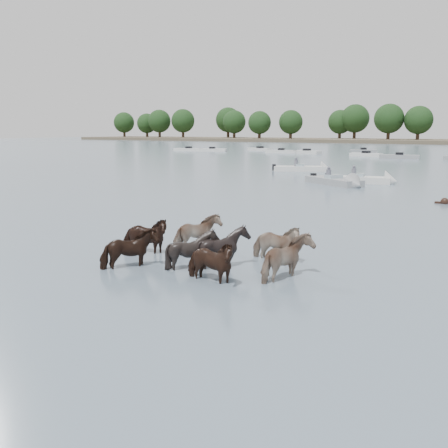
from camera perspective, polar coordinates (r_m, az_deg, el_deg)
The scene contains 8 objects.
ground at distance 14.66m, azimuth -0.34°, elevation -5.45°, with size 400.00×400.00×0.00m, color slate.
shoreline at distance 179.57m, azimuth 6.07°, elevation 9.32°, with size 160.00×30.00×1.00m, color #4C4233.
pony_herd at distance 15.36m, azimuth -1.93°, elevation -2.89°, with size 6.98×4.70×1.49m.
swimming_pony at distance 30.60m, azimuth 23.27°, elevation 2.27°, with size 0.72×0.44×0.44m.
motorboat_a at distance 40.53m, azimuth 15.82°, elevation 4.72°, with size 5.45×2.48×1.92m.
motorboat_b at distance 38.30m, azimuth 12.82°, elevation 4.54°, with size 5.45×4.23×1.92m.
motorboat_f at distance 51.01m, azimuth 9.30°, elevation 6.09°, with size 5.63×3.80×1.92m.
treeline at distance 180.43m, azimuth 6.18°, elevation 11.37°, with size 152.00×21.62×12.20m.
Camera 1 is at (7.45, -11.97, 4.03)m, focal length 41.04 mm.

